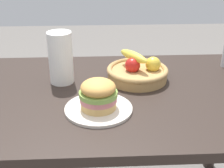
{
  "coord_description": "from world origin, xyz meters",
  "views": [
    {
      "loc": [
        -0.1,
        -1.23,
        1.37
      ],
      "look_at": [
        -0.04,
        -0.05,
        0.81
      ],
      "focal_mm": 49.94,
      "sensor_mm": 36.0,
      "label": 1
    }
  ],
  "objects_px": {
    "plate": "(99,109)",
    "paper_towel_roll": "(61,58)",
    "sandwich": "(98,94)",
    "fruit_basket": "(138,71)"
  },
  "relations": [
    {
      "from": "fruit_basket",
      "to": "paper_towel_roll",
      "type": "xyz_separation_m",
      "value": [
        -0.36,
        -0.01,
        0.08
      ]
    },
    {
      "from": "plate",
      "to": "paper_towel_roll",
      "type": "height_order",
      "value": "paper_towel_roll"
    },
    {
      "from": "plate",
      "to": "fruit_basket",
      "type": "height_order",
      "value": "fruit_basket"
    },
    {
      "from": "plate",
      "to": "paper_towel_roll",
      "type": "xyz_separation_m",
      "value": [
        -0.17,
        0.27,
        0.11
      ]
    },
    {
      "from": "sandwich",
      "to": "paper_towel_roll",
      "type": "xyz_separation_m",
      "value": [
        -0.17,
        0.27,
        0.05
      ]
    },
    {
      "from": "sandwich",
      "to": "paper_towel_roll",
      "type": "distance_m",
      "value": 0.33
    },
    {
      "from": "plate",
      "to": "fruit_basket",
      "type": "bearing_deg",
      "value": 56.2
    },
    {
      "from": "sandwich",
      "to": "fruit_basket",
      "type": "xyz_separation_m",
      "value": [
        0.19,
        0.28,
        -0.03
      ]
    },
    {
      "from": "plate",
      "to": "paper_towel_roll",
      "type": "relative_size",
      "value": 1.11
    },
    {
      "from": "fruit_basket",
      "to": "plate",
      "type": "bearing_deg",
      "value": -123.8
    }
  ]
}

